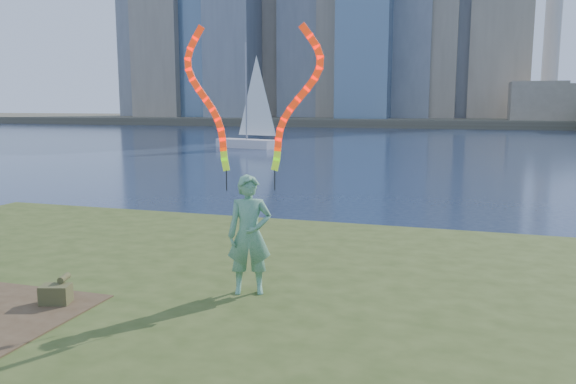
% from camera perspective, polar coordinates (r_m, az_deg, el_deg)
% --- Properties ---
extents(ground, '(320.00, 320.00, 0.00)m').
position_cam_1_polar(ground, '(9.81, -8.34, -12.06)').
color(ground, '#1A2842').
rests_on(ground, ground).
extents(grassy_knoll, '(20.00, 18.00, 0.80)m').
position_cam_1_polar(grassy_knoll, '(7.84, -15.94, -15.19)').
color(grassy_knoll, '#374719').
rests_on(grassy_knoll, ground).
extents(far_shore, '(320.00, 40.00, 1.20)m').
position_cam_1_polar(far_shore, '(103.35, 15.24, 6.99)').
color(far_shore, '#4D4839').
rests_on(far_shore, ground).
extents(woman_with_ribbons, '(1.96, 0.79, 4.09)m').
position_cam_1_polar(woman_with_ribbons, '(7.94, -3.93, -0.49)').
color(woman_with_ribbons, '#11723D').
rests_on(woman_with_ribbons, grassy_knoll).
extents(canvas_bag, '(0.44, 0.50, 0.37)m').
position_cam_1_polar(canvas_bag, '(8.35, -22.47, -9.52)').
color(canvas_bag, '#464423').
rests_on(canvas_bag, grassy_knoll).
extents(sailboat, '(5.55, 3.11, 8.40)m').
position_cam_1_polar(sailboat, '(45.52, -3.93, 6.30)').
color(sailboat, silver).
rests_on(sailboat, ground).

